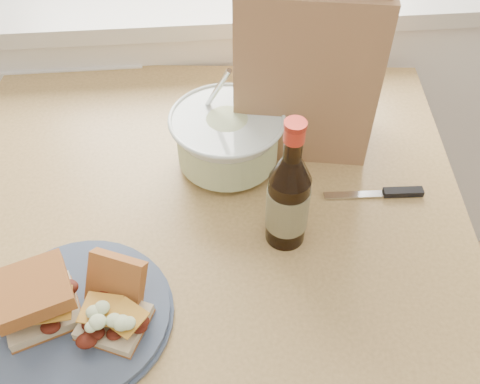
{
  "coord_description": "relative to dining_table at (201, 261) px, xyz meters",
  "views": [
    {
      "loc": [
        -0.09,
        0.27,
        1.57
      ],
      "look_at": [
        -0.03,
        0.88,
        0.91
      ],
      "focal_mm": 40.0,
      "sensor_mm": 36.0,
      "label": 1
    }
  ],
  "objects": [
    {
      "name": "cabinet_run",
      "position": [
        0.11,
        0.81,
        -0.23
      ],
      "size": [
        2.5,
        0.64,
        0.94
      ],
      "color": "white",
      "rests_on": "ground"
    },
    {
      "name": "dining_table",
      "position": [
        0.0,
        0.0,
        0.0
      ],
      "size": [
        1.09,
        1.09,
        0.83
      ],
      "rotation": [
        0.0,
        0.0,
        -0.11
      ],
      "color": "tan",
      "rests_on": "ground"
    },
    {
      "name": "plate",
      "position": [
        -0.19,
        -0.18,
        0.13
      ],
      "size": [
        0.28,
        0.28,
        0.02
      ],
      "primitive_type": "cylinder",
      "color": "#42506B",
      "rests_on": "dining_table"
    },
    {
      "name": "sandwich_left",
      "position": [
        -0.24,
        -0.18,
        0.18
      ],
      "size": [
        0.13,
        0.13,
        0.08
      ],
      "rotation": [
        0.0,
        0.0,
        0.35
      ],
      "color": "#CBBC8F",
      "rests_on": "plate"
    },
    {
      "name": "sandwich_right",
      "position": [
        -0.13,
        -0.19,
        0.17
      ],
      "size": [
        0.12,
        0.16,
        0.08
      ],
      "rotation": [
        0.0,
        0.0,
        -0.42
      ],
      "color": "#CBBC8F",
      "rests_on": "plate"
    },
    {
      "name": "coleslaw_bowl",
      "position": [
        0.07,
        0.15,
        0.18
      ],
      "size": [
        0.22,
        0.22,
        0.22
      ],
      "color": "silver",
      "rests_on": "dining_table"
    },
    {
      "name": "beer_bottle",
      "position": [
        0.15,
        -0.05,
        0.22
      ],
      "size": [
        0.07,
        0.07,
        0.26
      ],
      "rotation": [
        0.0,
        0.0,
        0.18
      ],
      "color": "black",
      "rests_on": "dining_table"
    },
    {
      "name": "knife",
      "position": [
        0.37,
        0.03,
        0.13
      ],
      "size": [
        0.19,
        0.03,
        0.01
      ],
      "rotation": [
        0.0,
        0.0,
        -0.04
      ],
      "color": "silver",
      "rests_on": "dining_table"
    },
    {
      "name": "paper_bag",
      "position": [
        0.22,
        0.22,
        0.29
      ],
      "size": [
        0.29,
        0.22,
        0.34
      ],
      "primitive_type": "cube",
      "rotation": [
        0.0,
        0.0,
        -0.19
      ],
      "color": "#9A694A",
      "rests_on": "dining_table"
    }
  ]
}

